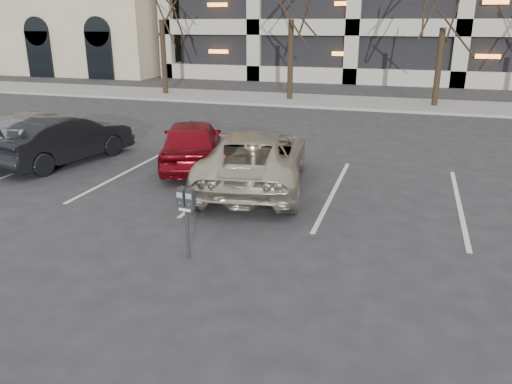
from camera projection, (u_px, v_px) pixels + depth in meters
The scene contains 8 objects.
ground at pixel (247, 220), 10.18m from camera, with size 140.00×140.00×0.00m, color #28282B.
sidewalk at pixel (349, 102), 24.62m from camera, with size 80.00×4.00×0.12m, color gray.
stall_lines at pixel (223, 181), 12.65m from camera, with size 16.90×5.20×0.00m.
parking_meter at pixel (186, 206), 8.27m from camera, with size 0.33×0.15×1.25m.
suv_silver at pixel (255, 158), 12.11m from camera, with size 3.16×5.36×1.40m.
car_red at pixel (192, 143), 13.79m from camera, with size 1.60×3.97×1.35m, color maroon.
car_dark at pixel (64, 139), 14.19m from camera, with size 1.45×4.16×1.37m, color black.
car_silver at pixel (36, 134), 14.76m from camera, with size 1.93×4.75×1.38m, color #96989D.
Camera 1 is at (2.97, -8.97, 3.85)m, focal length 35.00 mm.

